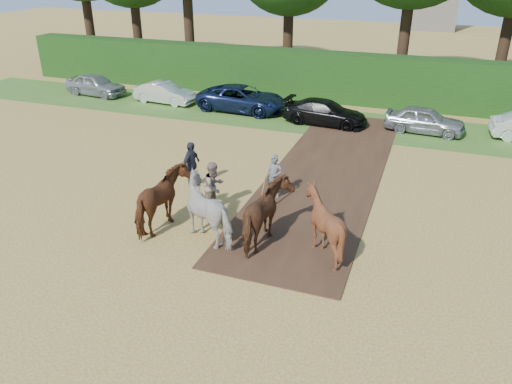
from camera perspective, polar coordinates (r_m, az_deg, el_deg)
The scene contains 8 objects.
ground at distance 16.17m, azimuth -2.53°, elevation -6.44°, with size 120.00×120.00×0.00m, color gold.
earth_strip at distance 21.74m, azimuth 8.17°, elevation 2.24°, with size 4.50×17.00×0.05m, color #472D1C.
grass_verge at distance 28.46m, azimuth 8.29°, elevation 7.93°, with size 50.00×5.00×0.03m, color #38601E.
hedgerow at distance 32.34m, azimuth 10.22°, elevation 12.69°, with size 46.00×1.60×3.00m, color #14380F.
spectator_near at distance 18.08m, azimuth -4.80°, elevation 0.59°, with size 0.92×0.72×1.89m, color tan.
spectator_far at distance 20.05m, azimuth -7.40°, elevation 3.09°, with size 1.11×0.46×1.90m, color #272934.
plough_team at distance 16.12m, azimuth -1.71°, elevation -2.23°, with size 6.90×5.03×2.11m.
parked_cars at distance 28.17m, azimuth 10.13°, elevation 9.09°, with size 36.09×3.69×1.49m.
Camera 1 is at (5.32, -12.60, 8.62)m, focal length 35.00 mm.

